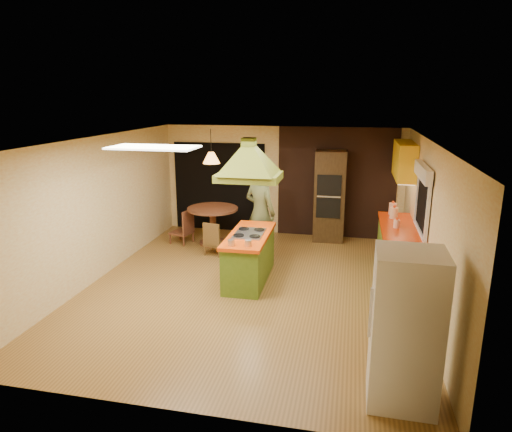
% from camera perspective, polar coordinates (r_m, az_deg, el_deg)
% --- Properties ---
extents(ground, '(6.50, 6.50, 0.00)m').
position_cam_1_polar(ground, '(7.90, -0.60, -8.86)').
color(ground, olive).
rests_on(ground, ground).
extents(room_walls, '(5.50, 6.50, 6.50)m').
position_cam_1_polar(room_walls, '(7.48, -0.63, -0.06)').
color(room_walls, beige).
rests_on(room_walls, ground).
extents(ceiling_plane, '(6.50, 6.50, 0.00)m').
position_cam_1_polar(ceiling_plane, '(7.26, -0.66, 9.51)').
color(ceiling_plane, silver).
rests_on(ceiling_plane, room_walls).
extents(brick_panel, '(2.64, 0.03, 2.50)m').
position_cam_1_polar(brick_panel, '(10.47, 10.01, 4.04)').
color(brick_panel, '#381E14').
rests_on(brick_panel, ground).
extents(nook_opening, '(2.20, 0.03, 2.10)m').
position_cam_1_polar(nook_opening, '(10.94, -4.60, 3.63)').
color(nook_opening, black).
rests_on(nook_opening, ground).
extents(right_counter, '(0.62, 3.05, 0.92)m').
position_cam_1_polar(right_counter, '(8.17, 17.46, -5.27)').
color(right_counter, olive).
rests_on(right_counter, ground).
extents(upper_cabinets, '(0.34, 1.40, 0.70)m').
position_cam_1_polar(upper_cabinets, '(9.38, 18.06, 6.64)').
color(upper_cabinets, yellow).
rests_on(upper_cabinets, room_walls).
extents(window_right, '(0.12, 1.35, 1.06)m').
position_cam_1_polar(window_right, '(7.66, 20.18, 3.38)').
color(window_right, black).
rests_on(window_right, room_walls).
extents(fluor_panel, '(1.20, 0.60, 0.03)m').
position_cam_1_polar(fluor_panel, '(6.48, -12.70, 8.37)').
color(fluor_panel, white).
rests_on(fluor_panel, ceiling_plane).
extents(kitchen_island, '(0.71, 1.70, 0.87)m').
position_cam_1_polar(kitchen_island, '(8.04, -0.85, -5.09)').
color(kitchen_island, '#53751D').
rests_on(kitchen_island, ground).
extents(range_hood, '(1.06, 0.76, 0.80)m').
position_cam_1_polar(range_hood, '(7.61, -0.90, 7.87)').
color(range_hood, '#616B1A').
rests_on(range_hood, ceiling_plane).
extents(man, '(0.80, 0.69, 1.86)m').
position_cam_1_polar(man, '(9.02, 0.52, 0.45)').
color(man, '#484D29').
rests_on(man, ground).
extents(refrigerator, '(0.70, 0.66, 1.69)m').
position_cam_1_polar(refrigerator, '(5.09, 18.19, -13.27)').
color(refrigerator, white).
rests_on(refrigerator, ground).
extents(wall_oven, '(0.69, 0.63, 2.02)m').
position_cam_1_polar(wall_oven, '(10.24, 9.16, 2.47)').
color(wall_oven, '#412C15').
rests_on(wall_oven, ground).
extents(dining_table, '(1.10, 1.10, 0.82)m').
position_cam_1_polar(dining_table, '(9.98, -5.41, -0.29)').
color(dining_table, brown).
rests_on(dining_table, ground).
extents(chair_left, '(0.51, 0.51, 0.77)m').
position_cam_1_polar(chair_left, '(10.17, -9.33, -1.28)').
color(chair_left, brown).
rests_on(chair_left, ground).
extents(chair_near, '(0.45, 0.45, 0.70)m').
position_cam_1_polar(chair_near, '(9.37, -5.10, -2.74)').
color(chair_near, brown).
rests_on(chair_near, ground).
extents(pendant_lamp, '(0.47, 0.47, 0.23)m').
position_cam_1_polar(pendant_lamp, '(9.72, -5.61, 7.26)').
color(pendant_lamp, '#FF9E3F').
rests_on(pendant_lamp, ceiling_plane).
extents(canister_large, '(0.18, 0.18, 0.22)m').
position_cam_1_polar(canister_large, '(9.28, 16.72, 0.86)').
color(canister_large, '#F4DCC4').
rests_on(canister_large, right_counter).
extents(canister_medium, '(0.19, 0.19, 0.21)m').
position_cam_1_polar(canister_medium, '(9.00, 16.85, 0.37)').
color(canister_medium, '#FFEFCD').
rests_on(canister_medium, right_counter).
extents(canister_small, '(0.12, 0.12, 0.14)m').
position_cam_1_polar(canister_small, '(8.38, 17.17, -0.94)').
color(canister_small, '#FEE7CD').
rests_on(canister_small, right_counter).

